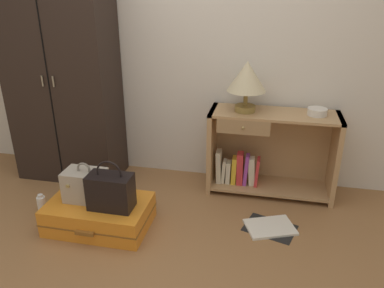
# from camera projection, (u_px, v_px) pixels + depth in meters

# --- Properties ---
(ground_plane) EXTENTS (9.00, 9.00, 0.00)m
(ground_plane) POSITION_uv_depth(u_px,v_px,m) (142.00, 273.00, 2.45)
(ground_plane) COLOR olive
(back_wall) EXTENTS (6.40, 0.10, 2.60)m
(back_wall) POSITION_uv_depth(u_px,v_px,m) (191.00, 35.00, 3.28)
(back_wall) COLOR silver
(back_wall) RESTS_ON ground_plane
(wardrobe) EXTENTS (0.94, 0.47, 1.94)m
(wardrobe) POSITION_uv_depth(u_px,v_px,m) (62.00, 75.00, 3.36)
(wardrobe) COLOR black
(wardrobe) RESTS_ON ground_plane
(bookshelf) EXTENTS (1.07, 0.38, 0.74)m
(bookshelf) POSITION_uv_depth(u_px,v_px,m) (266.00, 153.00, 3.30)
(bookshelf) COLOR tan
(bookshelf) RESTS_ON ground_plane
(table_lamp) EXTENTS (0.32, 0.32, 0.42)m
(table_lamp) POSITION_uv_depth(u_px,v_px,m) (247.00, 78.00, 3.05)
(table_lamp) COLOR olive
(table_lamp) RESTS_ON bookshelf
(bowl) EXTENTS (0.16, 0.16, 0.06)m
(bowl) POSITION_uv_depth(u_px,v_px,m) (317.00, 112.00, 3.06)
(bowl) COLOR silver
(bowl) RESTS_ON bookshelf
(suitcase_large) EXTENTS (0.76, 0.50, 0.21)m
(suitcase_large) POSITION_uv_depth(u_px,v_px,m) (100.00, 214.00, 2.89)
(suitcase_large) COLOR orange
(suitcase_large) RESTS_ON ground_plane
(train_case) EXTENTS (0.31, 0.21, 0.31)m
(train_case) POSITION_uv_depth(u_px,v_px,m) (86.00, 185.00, 2.84)
(train_case) COLOR #A89E8E
(train_case) RESTS_ON suitcase_large
(handbag) EXTENTS (0.32, 0.18, 0.38)m
(handbag) POSITION_uv_depth(u_px,v_px,m) (111.00, 191.00, 2.73)
(handbag) COLOR black
(handbag) RESTS_ON suitcase_large
(bottle) EXTENTS (0.07, 0.07, 0.19)m
(bottle) POSITION_uv_depth(u_px,v_px,m) (42.00, 206.00, 3.03)
(bottle) COLOR white
(bottle) RESTS_ON ground_plane
(open_book_on_floor) EXTENTS (0.44, 0.37, 0.02)m
(open_book_on_floor) POSITION_uv_depth(u_px,v_px,m) (270.00, 227.00, 2.89)
(open_book_on_floor) COLOR white
(open_book_on_floor) RESTS_ON ground_plane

